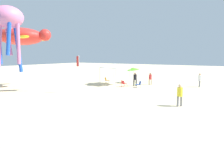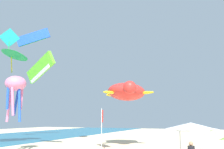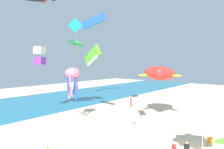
{
  "view_description": "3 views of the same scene",
  "coord_description": "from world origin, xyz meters",
  "px_view_note": "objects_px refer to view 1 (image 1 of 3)",
  "views": [
    {
      "loc": [
        -14.64,
        24.33,
        4.09
      ],
      "look_at": [
        0.28,
        0.17,
        1.33
      ],
      "focal_mm": 31.75,
      "sensor_mm": 36.0,
      "label": 1
    },
    {
      "loc": [
        -20.27,
        -1.14,
        3.25
      ],
      "look_at": [
        0.72,
        7.63,
        7.26
      ],
      "focal_mm": 39.95,
      "sensor_mm": 36.0,
      "label": 2
    },
    {
      "loc": [
        -18.91,
        -4.91,
        7.93
      ],
      "look_at": [
        0.72,
        11.8,
        6.43
      ],
      "focal_mm": 31.97,
      "sensor_mm": 36.0,
      "label": 3
    }
  ],
  "objects_px": {
    "canopy_tent": "(115,66)",
    "person_kite_handler": "(180,93)",
    "folding_chair_facing_ocean": "(124,83)",
    "person_near_umbrella": "(135,78)",
    "beach_umbrella": "(133,69)",
    "banner_flag": "(79,70)",
    "folding_chair_near_cooler": "(139,84)",
    "kite_turtle_red": "(21,37)",
    "folding_chair_right_of_tent": "(107,80)",
    "person_far_stroller": "(200,79)",
    "kite_octopus_pink": "(8,21)",
    "person_by_tent": "(150,78)"
  },
  "relations": [
    {
      "from": "canopy_tent",
      "to": "folding_chair_near_cooler",
      "type": "bearing_deg",
      "value": 170.1
    },
    {
      "from": "canopy_tent",
      "to": "person_far_stroller",
      "type": "height_order",
      "value": "canopy_tent"
    },
    {
      "from": "person_by_tent",
      "to": "person_kite_handler",
      "type": "relative_size",
      "value": 0.94
    },
    {
      "from": "folding_chair_near_cooler",
      "to": "person_far_stroller",
      "type": "xyz_separation_m",
      "value": [
        -6.5,
        -4.51,
        0.58
      ]
    },
    {
      "from": "folding_chair_right_of_tent",
      "to": "kite_turtle_red",
      "type": "relative_size",
      "value": 0.11
    },
    {
      "from": "folding_chair_near_cooler",
      "to": "person_by_tent",
      "type": "relative_size",
      "value": 0.48
    },
    {
      "from": "kite_octopus_pink",
      "to": "kite_turtle_red",
      "type": "xyz_separation_m",
      "value": [
        10.13,
        -7.77,
        0.09
      ]
    },
    {
      "from": "folding_chair_right_of_tent",
      "to": "person_by_tent",
      "type": "bearing_deg",
      "value": -89.89
    },
    {
      "from": "folding_chair_near_cooler",
      "to": "folding_chair_right_of_tent",
      "type": "relative_size",
      "value": 1.0
    },
    {
      "from": "beach_umbrella",
      "to": "banner_flag",
      "type": "relative_size",
      "value": 0.6
    },
    {
      "from": "beach_umbrella",
      "to": "folding_chair_facing_ocean",
      "type": "height_order",
      "value": "beach_umbrella"
    },
    {
      "from": "person_far_stroller",
      "to": "kite_turtle_red",
      "type": "bearing_deg",
      "value": 109.8
    },
    {
      "from": "person_by_tent",
      "to": "person_kite_handler",
      "type": "bearing_deg",
      "value": 118.78
    },
    {
      "from": "canopy_tent",
      "to": "folding_chair_right_of_tent",
      "type": "height_order",
      "value": "canopy_tent"
    },
    {
      "from": "beach_umbrella",
      "to": "kite_octopus_pink",
      "type": "bearing_deg",
      "value": 89.48
    },
    {
      "from": "folding_chair_facing_ocean",
      "to": "person_near_umbrella",
      "type": "relative_size",
      "value": 0.45
    },
    {
      "from": "folding_chair_near_cooler",
      "to": "folding_chair_facing_ocean",
      "type": "distance_m",
      "value": 2.01
    },
    {
      "from": "person_near_umbrella",
      "to": "folding_chair_near_cooler",
      "type": "bearing_deg",
      "value": -88.56
    },
    {
      "from": "banner_flag",
      "to": "person_far_stroller",
      "type": "bearing_deg",
      "value": -133.39
    },
    {
      "from": "kite_octopus_pink",
      "to": "kite_turtle_red",
      "type": "relative_size",
      "value": 0.6
    },
    {
      "from": "canopy_tent",
      "to": "person_kite_handler",
      "type": "relative_size",
      "value": 2.08
    },
    {
      "from": "folding_chair_near_cooler",
      "to": "beach_umbrella",
      "type": "bearing_deg",
      "value": 170.36
    },
    {
      "from": "folding_chair_right_of_tent",
      "to": "person_by_tent",
      "type": "relative_size",
      "value": 0.48
    },
    {
      "from": "person_near_umbrella",
      "to": "person_kite_handler",
      "type": "relative_size",
      "value": 1.01
    },
    {
      "from": "person_kite_handler",
      "to": "banner_flag",
      "type": "bearing_deg",
      "value": -47.05
    },
    {
      "from": "folding_chair_near_cooler",
      "to": "kite_turtle_red",
      "type": "bearing_deg",
      "value": -105.12
    },
    {
      "from": "beach_umbrella",
      "to": "person_far_stroller",
      "type": "relative_size",
      "value": 1.37
    },
    {
      "from": "banner_flag",
      "to": "person_by_tent",
      "type": "bearing_deg",
      "value": -114.84
    },
    {
      "from": "beach_umbrella",
      "to": "person_near_umbrella",
      "type": "bearing_deg",
      "value": 121.15
    },
    {
      "from": "person_near_umbrella",
      "to": "canopy_tent",
      "type": "bearing_deg",
      "value": 139.87
    },
    {
      "from": "canopy_tent",
      "to": "person_near_umbrella",
      "type": "bearing_deg",
      "value": -175.5
    },
    {
      "from": "folding_chair_facing_ocean",
      "to": "person_kite_handler",
      "type": "distance_m",
      "value": 10.68
    },
    {
      "from": "beach_umbrella",
      "to": "person_by_tent",
      "type": "relative_size",
      "value": 1.46
    },
    {
      "from": "kite_turtle_red",
      "to": "folding_chair_near_cooler",
      "type": "bearing_deg",
      "value": 4.05
    },
    {
      "from": "kite_turtle_red",
      "to": "person_kite_handler",
      "type": "bearing_deg",
      "value": -24.29
    },
    {
      "from": "banner_flag",
      "to": "kite_octopus_pink",
      "type": "distance_m",
      "value": 9.49
    },
    {
      "from": "person_far_stroller",
      "to": "kite_turtle_red",
      "type": "height_order",
      "value": "kite_turtle_red"
    },
    {
      "from": "canopy_tent",
      "to": "kite_octopus_pink",
      "type": "bearing_deg",
      "value": 94.7
    },
    {
      "from": "beach_umbrella",
      "to": "person_near_umbrella",
      "type": "xyz_separation_m",
      "value": [
        -1.51,
        2.5,
        -1.04
      ]
    },
    {
      "from": "person_by_tent",
      "to": "folding_chair_right_of_tent",
      "type": "bearing_deg",
      "value": 10.84
    },
    {
      "from": "folding_chair_facing_ocean",
      "to": "folding_chair_right_of_tent",
      "type": "distance_m",
      "value": 4.23
    },
    {
      "from": "folding_chair_facing_ocean",
      "to": "folding_chair_right_of_tent",
      "type": "relative_size",
      "value": 1.0
    },
    {
      "from": "folding_chair_facing_ocean",
      "to": "banner_flag",
      "type": "distance_m",
      "value": 6.94
    },
    {
      "from": "person_kite_handler",
      "to": "folding_chair_right_of_tent",
      "type": "bearing_deg",
      "value": -80.06
    },
    {
      "from": "person_kite_handler",
      "to": "folding_chair_near_cooler",
      "type": "bearing_deg",
      "value": -92.48
    },
    {
      "from": "person_near_umbrella",
      "to": "person_by_tent",
      "type": "distance_m",
      "value": 2.46
    },
    {
      "from": "beach_umbrella",
      "to": "folding_chair_facing_ocean",
      "type": "xyz_separation_m",
      "value": [
        -0.5,
        3.82,
        -1.64
      ]
    },
    {
      "from": "banner_flag",
      "to": "person_near_umbrella",
      "type": "height_order",
      "value": "banner_flag"
    },
    {
      "from": "person_far_stroller",
      "to": "kite_turtle_red",
      "type": "relative_size",
      "value": 0.25
    },
    {
      "from": "person_near_umbrella",
      "to": "person_by_tent",
      "type": "xyz_separation_m",
      "value": [
        -1.34,
        -2.06,
        -0.08
      ]
    }
  ]
}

